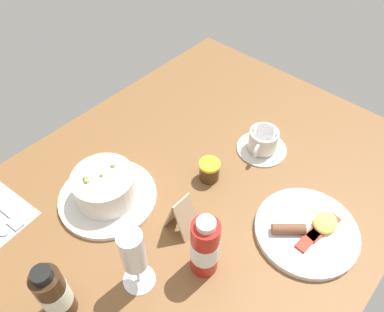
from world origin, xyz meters
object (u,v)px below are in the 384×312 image
(porridge_bowl, at_px, (106,189))
(sauce_bottle_red, at_px, (205,247))
(breakfast_plate, at_px, (308,230))
(sauce_bottle_brown, at_px, (53,293))
(wine_glass, at_px, (133,254))
(jam_jar, at_px, (209,170))
(coffee_cup, at_px, (263,142))
(menu_card, at_px, (181,214))

(porridge_bowl, bearing_deg, sauce_bottle_red, 94.62)
(sauce_bottle_red, height_order, breakfast_plate, sauce_bottle_red)
(sauce_bottle_red, distance_m, sauce_bottle_brown, 0.28)
(wine_glass, distance_m, jam_jar, 0.31)
(coffee_cup, height_order, sauce_bottle_brown, sauce_bottle_brown)
(sauce_bottle_red, bearing_deg, coffee_cup, -164.09)
(menu_card, bearing_deg, wine_glass, 7.58)
(breakfast_plate, bearing_deg, sauce_bottle_brown, -30.13)
(porridge_bowl, distance_m, sauce_bottle_red, 0.28)
(porridge_bowl, xyz_separation_m, coffee_cup, (-0.37, 0.17, -0.01))
(porridge_bowl, height_order, coffee_cup, porridge_bowl)
(jam_jar, bearing_deg, sauce_bottle_red, 37.76)
(coffee_cup, relative_size, sauce_bottle_brown, 0.86)
(coffee_cup, distance_m, jam_jar, 0.17)
(wine_glass, xyz_separation_m, menu_card, (-0.14, -0.02, -0.06))
(sauce_bottle_brown, bearing_deg, jam_jar, 179.94)
(breakfast_plate, distance_m, menu_card, 0.27)
(coffee_cup, distance_m, sauce_bottle_brown, 0.59)
(porridge_bowl, distance_m, menu_card, 0.19)
(porridge_bowl, distance_m, breakfast_plate, 0.45)
(coffee_cup, xyz_separation_m, sauce_bottle_red, (0.34, 0.10, 0.05))
(wine_glass, xyz_separation_m, jam_jar, (-0.29, -0.07, -0.08))
(wine_glass, height_order, sauce_bottle_red, wine_glass)
(porridge_bowl, height_order, breakfast_plate, porridge_bowl)
(porridge_bowl, xyz_separation_m, wine_glass, (0.09, 0.20, 0.07))
(jam_jar, relative_size, sauce_bottle_red, 0.32)
(sauce_bottle_red, xyz_separation_m, breakfast_plate, (-0.21, 0.12, -0.07))
(coffee_cup, height_order, wine_glass, wine_glass)
(coffee_cup, distance_m, wine_glass, 0.46)
(coffee_cup, xyz_separation_m, breakfast_plate, (0.14, 0.21, -0.02))
(coffee_cup, distance_m, breakfast_plate, 0.26)
(jam_jar, bearing_deg, coffee_cup, 165.10)
(breakfast_plate, bearing_deg, coffee_cup, -122.98)
(jam_jar, distance_m, sauce_bottle_brown, 0.42)
(jam_jar, bearing_deg, porridge_bowl, -32.78)
(coffee_cup, height_order, menu_card, menu_card)
(wine_glass, distance_m, sauce_bottle_brown, 0.15)
(jam_jar, distance_m, menu_card, 0.16)
(jam_jar, xyz_separation_m, breakfast_plate, (-0.02, 0.26, -0.02))
(menu_card, bearing_deg, coffee_cup, -179.28)
(sauce_bottle_brown, bearing_deg, coffee_cup, 175.74)
(sauce_bottle_red, xyz_separation_m, menu_card, (-0.04, -0.09, -0.03))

